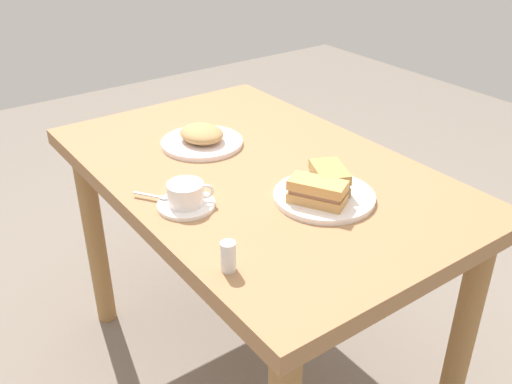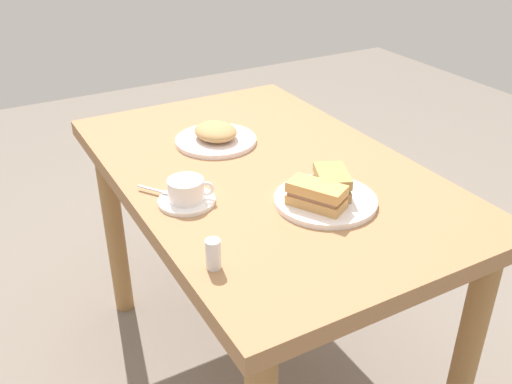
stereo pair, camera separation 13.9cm
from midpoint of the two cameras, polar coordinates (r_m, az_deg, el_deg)
The scene contains 11 objects.
ground_plane at distance 2.03m, azimuth 2.73°, elevation -16.98°, with size 6.00×6.00×0.00m, color gray.
dining_table at distance 1.63m, azimuth 3.26°, elevation -1.03°, with size 1.20×0.77×0.75m.
sandwich_plate at distance 1.42m, azimuth 9.72°, elevation -0.90°, with size 0.25×0.25×0.01m, color white.
sandwich_front at distance 1.42m, azimuth 10.33°, elevation 0.90°, with size 0.14×0.12×0.06m.
sandwich_back at distance 1.36m, azimuth 8.95°, elevation -0.39°, with size 0.15×0.12×0.06m.
coffee_saucer at distance 1.40m, azimuth -4.12°, elevation -0.96°, with size 0.14×0.14×0.01m, color white.
coffee_cup at distance 1.38m, azimuth -4.11°, elevation 0.23°, with size 0.09×0.11×0.05m.
spoon at distance 1.43m, azimuth -6.86°, elevation 0.01°, with size 0.09×0.07×0.01m.
side_plate at distance 1.72m, azimuth -1.71°, elevation 5.11°, with size 0.24×0.24×0.01m, color white.
side_food_pile at distance 1.71m, azimuth -1.72°, elevation 6.00°, with size 0.15×0.12×0.04m, color tan.
salt_shaker at distance 1.16m, azimuth -0.86°, elevation -6.31°, with size 0.03×0.03×0.07m, color silver.
Camera 2 is at (1.22, -0.71, 1.46)m, focal length 40.19 mm.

